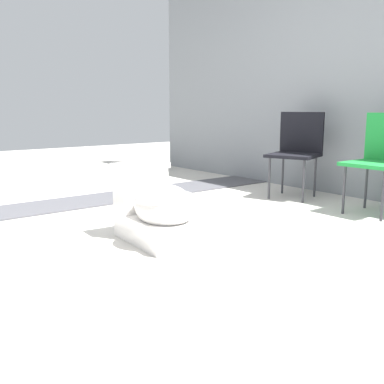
# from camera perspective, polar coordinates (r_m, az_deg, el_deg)

# --- Properties ---
(ground_plane) EXTENTS (14.00, 14.00, 0.00)m
(ground_plane) POSITION_cam_1_polar(r_m,az_deg,el_deg) (3.18, -5.95, -5.39)
(ground_plane) COLOR beige
(gravel_strip) EXTENTS (0.56, 8.00, 0.01)m
(gravel_strip) POSITION_cam_1_polar(r_m,az_deg,el_deg) (4.51, -9.38, -0.60)
(gravel_strip) COLOR #4C4C51
(gravel_strip) RESTS_ON ground
(toilet) EXTENTS (0.65, 0.42, 0.52)m
(toilet) POSITION_cam_1_polar(r_m,az_deg,el_deg) (2.96, -4.53, -2.19)
(toilet) COLOR white
(toilet) RESTS_ON ground
(folding_chair_left) EXTENTS (0.56, 0.56, 0.83)m
(folding_chair_left) POSITION_cam_1_polar(r_m,az_deg,el_deg) (4.57, 13.24, 5.81)
(folding_chair_left) COLOR black
(folding_chair_left) RESTS_ON ground
(folding_chair_middle) EXTENTS (0.44, 0.44, 0.83)m
(folding_chair_middle) POSITION_cam_1_polar(r_m,az_deg,el_deg) (4.06, 23.10, 4.65)
(folding_chair_middle) COLOR #1E8C38
(folding_chair_middle) RESTS_ON ground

